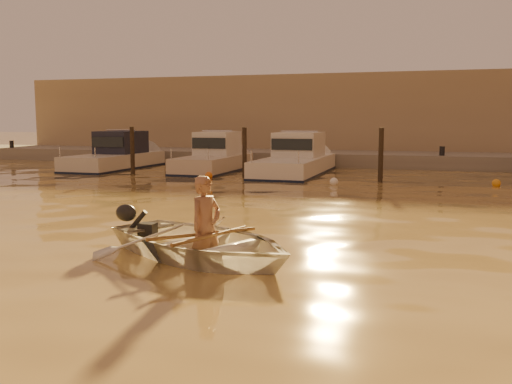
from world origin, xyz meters
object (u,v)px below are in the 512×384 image
(person, at_px, (206,227))
(moored_boat_1, at_px, (213,157))
(waterfront_building, at_px, (406,118))
(moored_boat_2, at_px, (295,159))
(moored_boat_0, at_px, (115,155))
(dinghy, at_px, (202,242))

(person, bearing_deg, moored_boat_1, 46.02)
(waterfront_building, bearing_deg, person, -94.06)
(moored_boat_1, distance_m, moored_boat_2, 3.75)
(person, xyz_separation_m, moored_boat_2, (-2.12, 15.02, 0.08))
(moored_boat_1, bearing_deg, person, -68.65)
(moored_boat_0, distance_m, waterfront_building, 16.90)
(moored_boat_1, height_order, waterfront_building, waterfront_building)
(moored_boat_1, height_order, moored_boat_2, same)
(moored_boat_2, distance_m, waterfront_building, 11.83)
(moored_boat_0, xyz_separation_m, moored_boat_2, (8.74, 0.00, 0.00))
(dinghy, relative_size, moored_boat_0, 0.54)
(dinghy, xyz_separation_m, person, (0.09, -0.04, 0.28))
(moored_boat_0, bearing_deg, dinghy, -54.29)
(moored_boat_1, bearing_deg, moored_boat_0, 180.00)
(dinghy, distance_m, waterfront_building, 26.13)
(moored_boat_0, height_order, waterfront_building, waterfront_building)
(person, height_order, moored_boat_1, moored_boat_1)
(person, bearing_deg, waterfront_building, 20.60)
(person, height_order, moored_boat_2, moored_boat_2)
(moored_boat_0, height_order, moored_boat_1, same)
(person, distance_m, waterfront_building, 26.15)
(person, relative_size, waterfront_building, 0.04)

